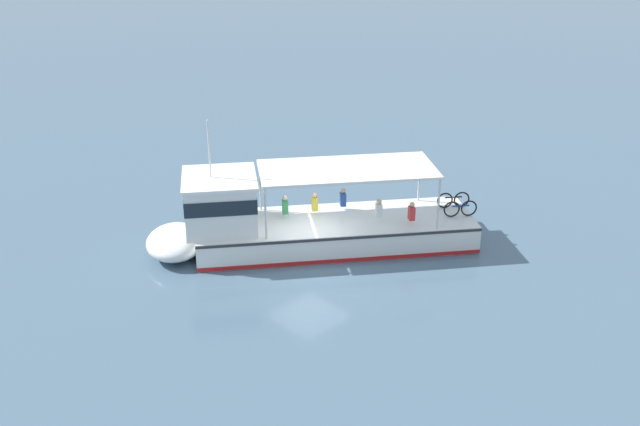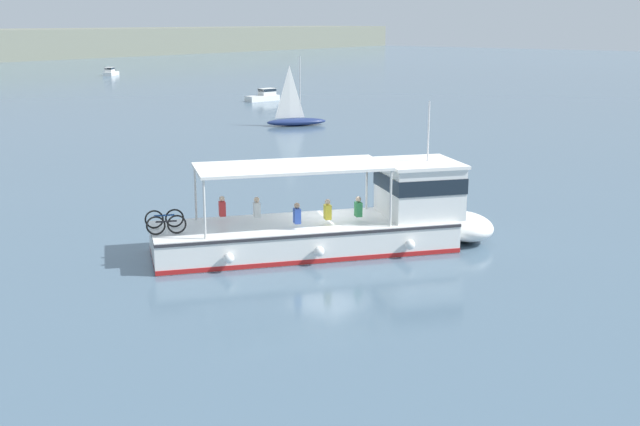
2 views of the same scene
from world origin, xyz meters
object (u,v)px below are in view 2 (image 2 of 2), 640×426
Objects in this scene: ferry_main at (347,222)px; motorboat_off_bow at (264,95)px; sailboat_horizon_east at (296,119)px; motorboat_horizon_west at (110,72)px.

ferry_main is 3.17× the size of motorboat_off_bow.
ferry_main reaches higher than motorboat_off_bow.
motorboat_horizon_west is at bearing 64.93° from sailboat_horizon_east.
motorboat_horizon_west is 65.46m from sailboat_horizon_east.
sailboat_horizon_east is (-13.37, -15.38, -0.00)m from motorboat_off_bow.
motorboat_off_bow is at bearing 49.01° from sailboat_horizon_east.
ferry_main is 35.16m from sailboat_horizon_east.
motorboat_horizon_west is (53.55, 83.15, -0.47)m from ferry_main.
sailboat_horizon_east is (-27.74, -59.29, -0.00)m from motorboat_horizon_west.
motorboat_horizon_west is 0.98× the size of motorboat_off_bow.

